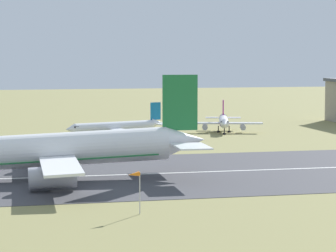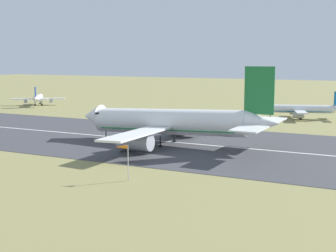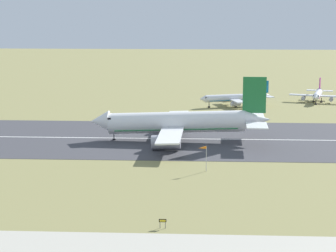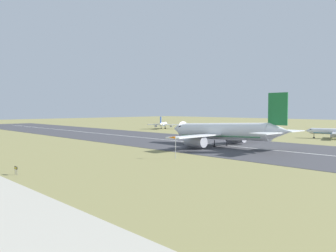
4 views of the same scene
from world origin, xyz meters
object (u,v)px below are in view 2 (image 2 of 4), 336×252
airplane_landing (170,123)px  windsock_pole (122,149)px  airplane_parked_centre (38,98)px  airplane_parked_east (301,109)px

airplane_landing → windsock_pole: (6.44, -30.37, 0.07)m
airplane_landing → airplane_parked_centre: (-83.89, 53.39, -2.02)m
airplane_parked_centre → airplane_parked_east: size_ratio=0.69×
windsock_pole → airplane_parked_centre: bearing=137.2°
airplane_landing → windsock_pole: size_ratio=8.39×
airplane_parked_centre → airplane_parked_east: 101.59m
windsock_pole → airplane_parked_east: bearing=82.7°
airplane_parked_east → airplane_landing: bearing=-107.1°
airplane_parked_east → airplane_parked_centre: bearing=-177.8°
airplane_parked_centre → airplane_parked_east: bearing=2.2°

